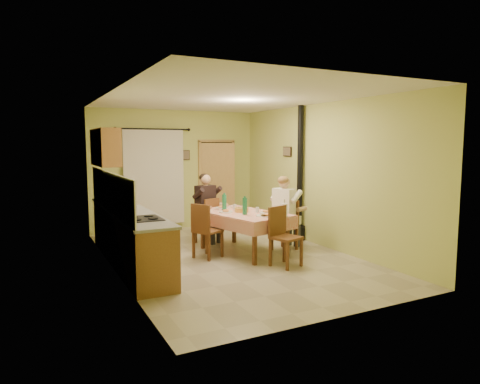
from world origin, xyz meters
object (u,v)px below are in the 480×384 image
chair_near (285,249)px  man_far (206,200)px  stove_flue (300,192)px  chair_right (285,235)px  man_right (285,204)px  chair_far (207,229)px  chair_left (207,242)px  dining_table (243,233)px

chair_near → man_far: bearing=-94.0°
chair_near → stove_flue: 2.15m
chair_near → man_far: man_far is taller
chair_right → man_right: (-0.01, -0.00, 0.59)m
chair_far → man_far: bearing=90.0°
chair_left → man_far: bearing=131.4°
chair_left → man_far: man_far is taller
chair_far → chair_left: 1.14m
chair_right → chair_left: (-1.54, 0.14, 0.00)m
man_far → man_right: (1.10, -1.21, 0.00)m
chair_far → chair_left: chair_left is taller
man_far → stove_flue: 1.95m
dining_table → stove_flue: (1.54, 0.43, 0.64)m
chair_near → chair_right: (0.59, 0.93, -0.00)m
dining_table → man_right: size_ratio=1.41×
chair_left → man_far: 1.30m
chair_far → man_right: 1.73m
chair_near → stove_flue: bearing=-148.9°
chair_near → chair_right: size_ratio=1.03×
chair_near → man_right: (0.58, 0.92, 0.59)m
man_right → stove_flue: size_ratio=0.50×
chair_right → man_right: man_right is taller
chair_left → man_right: man_right is taller
man_far → chair_far: bearing=-90.0°
dining_table → stove_flue: 1.73m
chair_left → man_right: 1.65m
chair_right → man_far: man_far is taller
chair_right → man_right: size_ratio=0.68×
chair_near → man_right: 1.24m
dining_table → man_far: bearing=92.9°
dining_table → chair_right: bearing=-24.8°
man_right → chair_right: bearing=-90.0°
chair_near → stove_flue: (1.33, 1.52, 0.73)m
dining_table → chair_far: (-0.30, 1.03, -0.09)m
chair_far → chair_left: bearing=-131.0°
chair_right → stove_flue: stove_flue is taller
chair_left → chair_near: bearing=15.1°
dining_table → man_far: man_far is taller
chair_far → stove_flue: stove_flue is taller
chair_far → man_right: bearing=-66.2°
dining_table → chair_right: (0.81, -0.16, -0.09)m
chair_right → chair_left: size_ratio=0.97×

